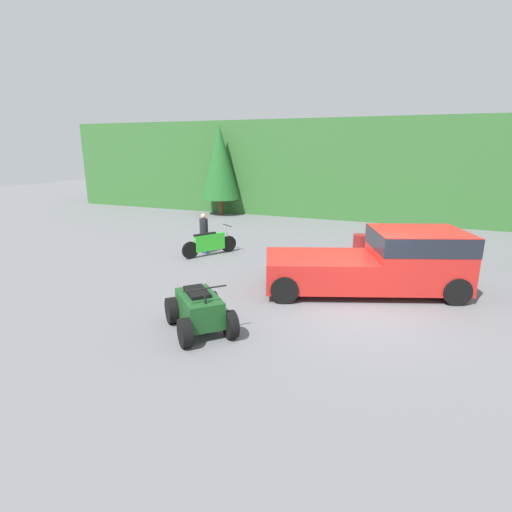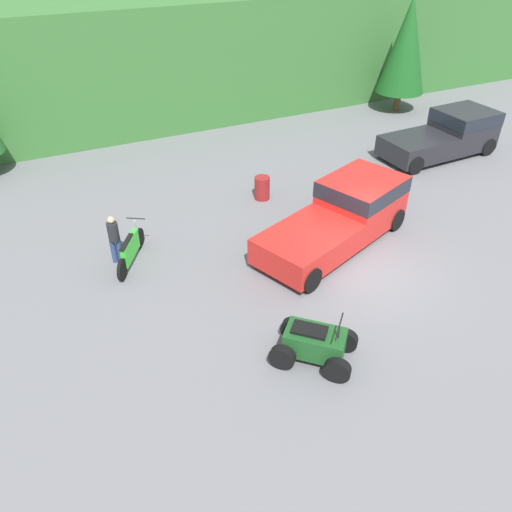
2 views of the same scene
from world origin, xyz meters
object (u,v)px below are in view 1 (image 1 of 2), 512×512
Objects in this scene: rider_person at (204,232)px; pickup_truck_red at (384,260)px; dirt_bike at (210,244)px; steel_barrel at (360,246)px; quad_atv at (199,310)px.

pickup_truck_red is at bearing -93.16° from rider_person.
rider_person is (-7.07, 1.90, -0.10)m from pickup_truck_red.
pickup_truck_red reaches higher than dirt_bike.
steel_barrel is at bearing 87.04° from pickup_truck_red.
dirt_bike is at bearing -109.38° from rider_person.
quad_atv is (2.98, -5.97, 0.02)m from dirt_bike.
steel_barrel is at bearing 116.23° from quad_atv.
dirt_bike is at bearing 160.46° from quad_atv.
dirt_bike is 0.61m from rider_person.
rider_person is at bearing -163.35° from steel_barrel.
quad_atv is at bearing -121.90° from dirt_bike.
rider_person reaches higher than quad_atv.
rider_person is 1.83× the size of steel_barrel.
pickup_truck_red is at bearing -72.36° from steel_barrel.
quad_atv is 1.41× the size of rider_person.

